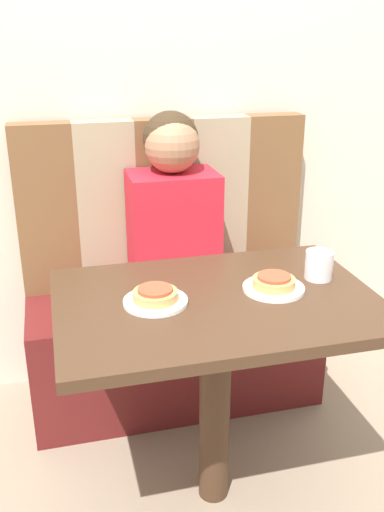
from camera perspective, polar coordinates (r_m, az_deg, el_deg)
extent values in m
plane|color=gray|center=(2.13, 2.13, -22.52)|extent=(12.00, 12.00, 0.00)
cube|color=beige|center=(2.38, -3.61, 17.22)|extent=(7.00, 0.05, 2.60)
cube|color=#5B1919|center=(2.44, -1.74, -9.00)|extent=(1.18, 0.46, 0.48)
cube|color=brown|center=(2.33, -14.30, 4.40)|extent=(0.24, 0.10, 0.68)
cube|color=tan|center=(2.34, -8.53, 4.92)|extent=(0.24, 0.10, 0.68)
cube|color=brown|center=(2.37, -2.86, 5.37)|extent=(0.24, 0.10, 0.68)
cube|color=tan|center=(2.43, 2.61, 5.76)|extent=(0.24, 0.10, 0.68)
cube|color=brown|center=(2.50, 7.81, 6.08)|extent=(0.24, 0.10, 0.68)
cube|color=#422B1C|center=(1.70, 2.47, -4.69)|extent=(0.95, 0.67, 0.03)
cylinder|color=#422B1C|center=(1.90, 2.28, -14.82)|extent=(0.10, 0.10, 0.71)
cube|color=red|center=(2.23, -1.88, 1.95)|extent=(0.34, 0.24, 0.51)
sphere|color=#9E7051|center=(2.14, -2.00, 10.99)|extent=(0.20, 0.20, 0.20)
sphere|color=#382819|center=(2.16, -2.15, 11.59)|extent=(0.21, 0.21, 0.21)
cylinder|color=white|center=(1.66, -3.67, -4.56)|extent=(0.19, 0.19, 0.01)
cylinder|color=white|center=(1.76, 8.16, -3.21)|extent=(0.19, 0.19, 0.01)
cylinder|color=tan|center=(1.65, -3.69, -3.95)|extent=(0.13, 0.13, 0.03)
cylinder|color=#AD472D|center=(1.64, -3.70, -3.37)|extent=(0.10, 0.10, 0.01)
cylinder|color=tan|center=(1.75, 8.19, -2.63)|extent=(0.13, 0.13, 0.03)
cylinder|color=#AD472D|center=(1.74, 8.22, -2.08)|extent=(0.10, 0.10, 0.01)
cylinder|color=silver|center=(1.85, 12.57, -0.89)|extent=(0.09, 0.09, 0.09)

